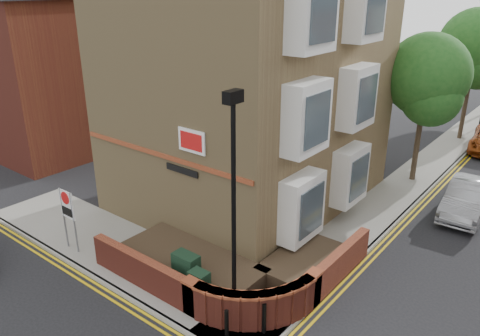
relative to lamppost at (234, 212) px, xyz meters
The scene contains 19 objects.
ground 3.90m from the lamppost, 143.13° to the right, with size 120.00×120.00×0.00m, color black.
pavement_corner 6.07m from the lamppost, behind, with size 13.00×3.00×0.12m, color gray.
pavement_main 15.17m from the lamppost, 88.45° to the left, with size 2.00×32.00×0.12m, color gray.
kerb_side 6.18m from the lamppost, 166.76° to the right, with size 13.00×0.15×0.12m, color gray.
kerb_main_near 15.22m from the lamppost, 84.60° to the left, with size 0.15×32.00×0.12m, color gray.
yellow_lines_side 6.27m from the lamppost, 164.13° to the right, with size 13.00×0.28×0.01m, color gold.
yellow_lines_main 15.26m from the lamppost, 83.64° to the left, with size 0.28×32.00×0.01m, color gold.
corner_building 8.62m from the lamppost, 123.16° to the left, with size 8.95×10.40×13.60m.
garden_wall 3.93m from the lamppost, 140.91° to the left, with size 6.80×6.00×1.20m, color maroon, non-canonical shape.
lamppost is the anchor object (origin of this frame).
utility_cabinet_large 3.24m from the lamppost, behind, with size 0.80×0.45×1.20m, color black.
utility_cabinet_small 2.90m from the lamppost, 169.70° to the right, with size 0.55×0.40×1.10m, color black.
bollard_near 2.91m from the lamppost, 63.43° to the right, with size 0.11×0.11×0.90m, color black.
bollard_far 2.95m from the lamppost, ahead, with size 0.11×0.11×0.90m, color black.
zone_sign 6.85m from the lamppost, behind, with size 0.72×0.07×2.20m.
side_building 17.98m from the lamppost, 157.72° to the left, with size 6.40×10.40×9.00m.
tree_near 12.92m from the lamppost, 88.22° to the left, with size 3.64×3.65×6.70m.
tree_mid 20.93m from the lamppost, 88.90° to the left, with size 4.03×4.03×7.42m.
silver_car_near 11.60m from the lamppost, 73.27° to the left, with size 1.44×4.14×1.36m, color gray.
Camera 1 is at (8.22, -6.91, 8.66)m, focal length 35.00 mm.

